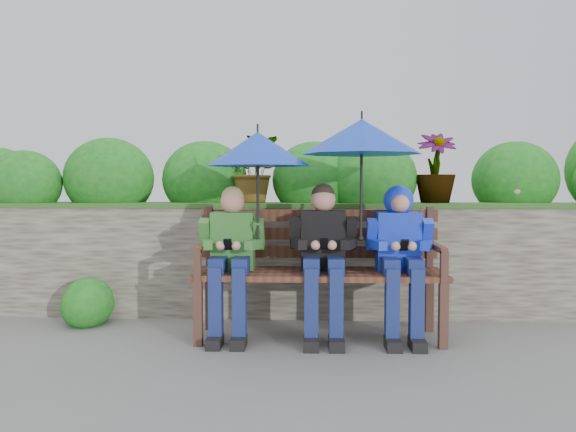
{
  "coord_description": "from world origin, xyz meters",
  "views": [
    {
      "loc": [
        0.17,
        -4.34,
        1.22
      ],
      "look_at": [
        0.0,
        0.1,
        0.95
      ],
      "focal_mm": 35.0,
      "sensor_mm": 36.0,
      "label": 1
    }
  ],
  "objects_px": {
    "boy_left": "(231,252)",
    "boy_middle": "(323,251)",
    "umbrella_left": "(258,149)",
    "umbrella_right": "(362,137)",
    "boy_right": "(400,246)",
    "park_bench": "(319,263)"
  },
  "relations": [
    {
      "from": "boy_left",
      "to": "umbrella_right",
      "type": "xyz_separation_m",
      "value": [
        1.0,
        -0.01,
        0.89
      ]
    },
    {
      "from": "boy_middle",
      "to": "boy_right",
      "type": "relative_size",
      "value": 1.01
    },
    {
      "from": "park_bench",
      "to": "umbrella_left",
      "type": "relative_size",
      "value": 2.11
    },
    {
      "from": "park_bench",
      "to": "umbrella_left",
      "type": "bearing_deg",
      "value": -166.56
    },
    {
      "from": "umbrella_right",
      "to": "boy_middle",
      "type": "bearing_deg",
      "value": 178.48
    },
    {
      "from": "umbrella_left",
      "to": "umbrella_right",
      "type": "relative_size",
      "value": 0.92
    },
    {
      "from": "umbrella_left",
      "to": "boy_left",
      "type": "bearing_deg",
      "value": 174.83
    },
    {
      "from": "boy_right",
      "to": "boy_middle",
      "type": "bearing_deg",
      "value": -178.59
    },
    {
      "from": "umbrella_left",
      "to": "park_bench",
      "type": "bearing_deg",
      "value": 13.44
    },
    {
      "from": "boy_right",
      "to": "umbrella_right",
      "type": "height_order",
      "value": "umbrella_right"
    },
    {
      "from": "park_bench",
      "to": "boy_right",
      "type": "relative_size",
      "value": 1.62
    },
    {
      "from": "boy_middle",
      "to": "boy_left",
      "type": "bearing_deg",
      "value": 179.81
    },
    {
      "from": "boy_left",
      "to": "umbrella_left",
      "type": "xyz_separation_m",
      "value": [
        0.21,
        -0.02,
        0.8
      ]
    },
    {
      "from": "umbrella_left",
      "to": "umbrella_right",
      "type": "xyz_separation_m",
      "value": [
        0.79,
        0.01,
        0.09
      ]
    },
    {
      "from": "boy_left",
      "to": "boy_middle",
      "type": "relative_size",
      "value": 0.98
    },
    {
      "from": "boy_right",
      "to": "umbrella_left",
      "type": "relative_size",
      "value": 1.3
    },
    {
      "from": "boy_middle",
      "to": "umbrella_left",
      "type": "relative_size",
      "value": 1.32
    },
    {
      "from": "park_bench",
      "to": "boy_middle",
      "type": "relative_size",
      "value": 1.6
    },
    {
      "from": "boy_right",
      "to": "umbrella_left",
      "type": "height_order",
      "value": "umbrella_left"
    },
    {
      "from": "boy_middle",
      "to": "boy_right",
      "type": "height_order",
      "value": "boy_middle"
    },
    {
      "from": "boy_middle",
      "to": "umbrella_right",
      "type": "distance_m",
      "value": 0.93
    },
    {
      "from": "park_bench",
      "to": "boy_middle",
      "type": "xyz_separation_m",
      "value": [
        0.03,
        -0.1,
        0.1
      ]
    }
  ]
}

